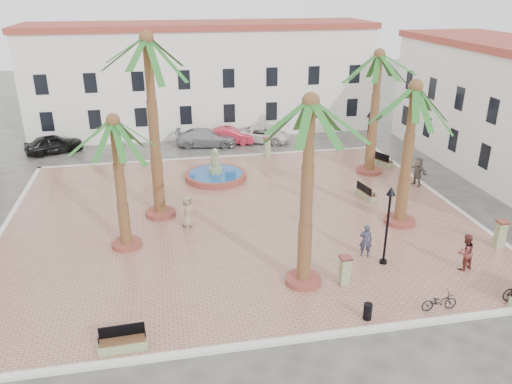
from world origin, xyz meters
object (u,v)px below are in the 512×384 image
Objects in this scene: palm_e at (414,104)px; pedestrian_north at (123,153)px; bench_ne at (381,161)px; pedestrian_fountain_b at (307,186)px; palm_ne at (378,69)px; bench_e at (366,194)px; car_silver at (206,138)px; bicycle_a at (439,301)px; pedestrian_east at (418,171)px; cyclist_a at (366,240)px; car_black at (54,144)px; fountain at (216,175)px; lamppost_s at (389,213)px; cyclist_b at (465,252)px; lamppost_e at (368,130)px; bollard_n at (267,147)px; bench_s at (123,343)px; bollard_e at (500,234)px; palm_nw at (148,58)px; palm_s at (310,124)px; car_red at (230,136)px; pedestrian_fountain_a at (187,212)px; palm_sw at (115,137)px; car_white at (263,135)px; litter_bin at (368,311)px; bollard_se at (345,270)px.

palm_e is 21.10m from pedestrian_north.
palm_e is 3.96× the size of bench_ne.
palm_ne is at bearing 20.00° from pedestrian_fountain_b.
bench_e is 0.88× the size of bench_ne.
pedestrian_north is at bearing 130.83° from car_silver.
pedestrian_east reaches higher than bicycle_a.
car_black is (-17.92, 20.58, -0.24)m from cyclist_a.
fountain is 1.07× the size of lamppost_s.
lamppost_e is at bearing -108.73° from cyclist_b.
bicycle_a is (7.19, -16.72, 0.11)m from fountain.
palm_ne is 13.74m from cyclist_a.
cyclist_b reaches higher than bollard_n.
lamppost_s reaches higher than pedestrian_fountain_b.
palm_ne reaches higher than bench_s.
palm_nw is at bearing 156.89° from bollard_e.
palm_s is 4.24× the size of bench_ne.
car_red is at bearing -70.58° from car_silver.
bench_ne is at bearing -129.99° from car_black.
pedestrian_east reaches higher than cyclist_b.
palm_s is 1.94× the size of car_black.
bollard_n is 8.68m from pedestrian_fountain_b.
pedestrian_fountain_b is (7.56, 2.45, -0.08)m from pedestrian_fountain_a.
car_red reaches higher than bicycle_a.
bollard_e is 25.40m from pedestrian_north.
lamppost_e is (14.86, 5.39, -6.07)m from palm_nw.
palm_sw is (-1.77, -3.43, -3.11)m from palm_nw.
car_white is (-5.82, 9.20, -6.76)m from palm_ne.
bicycle_a is (1.26, -4.76, -0.44)m from cyclist_a.
pedestrian_fountain_b is at bearing 72.51° from palm_s.
litter_bin is at bearing -158.81° from car_white.
bollard_e reaches higher than car_white.
pedestrian_fountain_a is (-13.39, -7.17, -1.93)m from lamppost_e.
palm_e is at bearing -14.18° from bicycle_a.
bench_s is at bearing -107.98° from fountain.
palm_s reaches higher than litter_bin.
car_white is at bearing 87.46° from bollard_se.
bench_ne is at bearing 10.53° from lamppost_e.
fountain reaches higher than car_red.
car_silver is at bearing 116.11° from car_white.
palm_nw reaches higher than litter_bin.
bollard_e is at bearing 6.63° from palm_s.
palm_sw is 12.22m from bollard_se.
bench_ne is at bearing -96.87° from cyclist_a.
bench_s is 9.50m from litter_bin.
car_black is (-16.02, 22.80, -0.13)m from bollard_se.
cyclist_a is at bearing -153.65° from car_red.
litter_bin is (7.94, -11.48, -8.55)m from palm_nw.
fountain is 2.49× the size of cyclist_a.
car_white is (-4.26, 17.20, -6.22)m from palm_e.
bicycle_a is at bearing -155.25° from pedestrian_north.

